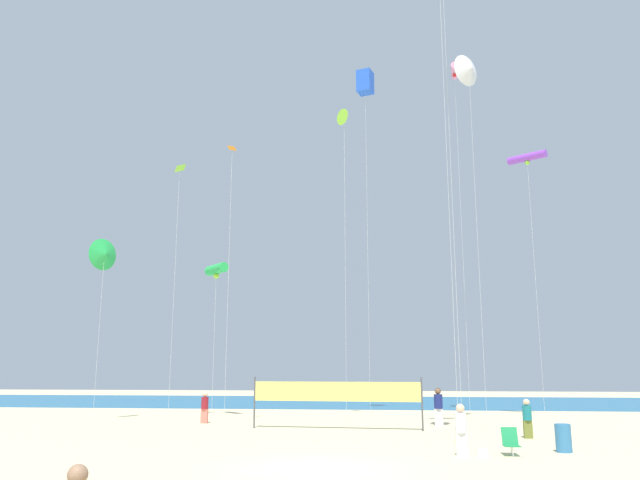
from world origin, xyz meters
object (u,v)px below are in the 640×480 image
volleyball_net (336,394)px  kite_violet_tube (527,158)px  kite_white_delta (469,69)px  kite_lime_diamond (179,171)px  beachgoer_white_shirt (461,428)px  beach_handbag (483,453)px  beachgoer_navy_shirt (438,406)px  kite_pink_tube (454,73)px  kite_green_tube (216,270)px  beachgoer_maroon_shirt (205,406)px  kite_green_delta (104,254)px  folding_beach_chair (511,441)px  kite_blue_box (365,83)px  kite_lime_delta (344,119)px  beachgoer_teal_shirt (527,417)px  trash_barrel (563,438)px  kite_orange_diamond (232,160)px

volleyball_net → kite_violet_tube: kite_violet_tube is taller
kite_white_delta → kite_lime_diamond: (-16.26, 2.26, -4.34)m
beachgoer_white_shirt → beach_handbag: beachgoer_white_shirt is taller
beachgoer_navy_shirt → kite_pink_tube: 21.07m
beachgoer_white_shirt → beach_handbag: 1.00m
volleyball_net → kite_green_tube: size_ratio=0.91×
beachgoer_maroon_shirt → kite_green_delta: bearing=140.7°
beach_handbag → kite_violet_tube: bearing=69.2°
kite_pink_tube → folding_beach_chair: bearing=-92.4°
beachgoer_white_shirt → kite_blue_box: 26.25m
volleyball_net → kite_lime_delta: size_ratio=0.46×
beachgoer_teal_shirt → kite_violet_tube: size_ratio=0.10×
beachgoer_navy_shirt → kite_lime_diamond: size_ratio=0.13×
beach_handbag → kite_violet_tube: 21.09m
beachgoer_navy_shirt → beach_handbag: bearing=99.8°
beachgoer_maroon_shirt → beach_handbag: bearing=-85.6°
beachgoer_navy_shirt → beachgoer_teal_shirt: bearing=129.6°
beach_handbag → kite_green_delta: bearing=149.4°
beachgoer_navy_shirt → kite_lime_delta: (-4.68, 1.74, 16.06)m
kite_violet_tube → kite_pink_tube: size_ratio=0.70×
kite_green_tube → kite_green_delta: 6.44m
kite_green_delta → beachgoer_white_shirt: bearing=-31.0°
kite_violet_tube → trash_barrel: bearing=-100.8°
folding_beach_chair → kite_blue_box: (-5.06, 15.93, 20.68)m
kite_lime_delta → beachgoer_teal_shirt: bearing=-40.7°
beach_handbag → kite_lime_diamond: size_ratio=0.02×
beachgoer_maroon_shirt → beachgoer_teal_shirt: 16.15m
kite_lime_delta → kite_blue_box: kite_blue_box is taller
folding_beach_chair → kite_lime_diamond: 23.43m
kite_lime_delta → kite_blue_box: size_ratio=0.80×
kite_orange_diamond → kite_lime_diamond: kite_lime_diamond is taller
beachgoer_maroon_shirt → volleyball_net: size_ratio=0.20×
beach_handbag → kite_green_tube: kite_green_tube is taller
kite_white_delta → kite_orange_diamond: (-12.42, -0.61, -4.79)m
kite_orange_diamond → kite_violet_tube: bearing=18.2°
kite_lime_diamond → beachgoer_navy_shirt: bearing=-3.5°
beachgoer_white_shirt → trash_barrel: (3.59, 1.39, -0.42)m
kite_green_tube → kite_pink_tube: bearing=6.3°
trash_barrel → kite_white_delta: size_ratio=0.05×
kite_violet_tube → kite_lime_delta: 10.90m
trash_barrel → kite_lime_delta: size_ratio=0.05×
kite_white_delta → kite_violet_tube: size_ratio=1.27×
kite_green_delta → kite_lime_delta: bearing=7.6°
kite_pink_tube → kite_green_tube: bearing=-173.7°
kite_blue_box → trash_barrel: bearing=-64.9°
beachgoer_navy_shirt → kite_white_delta: 17.41m
kite_green_tube → beachgoer_maroon_shirt: bearing=-81.1°
beach_handbag → kite_white_delta: bearing=80.4°
beachgoer_navy_shirt → trash_barrel: (3.47, -9.29, -0.52)m
beach_handbag → kite_white_delta: kite_white_delta is taller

